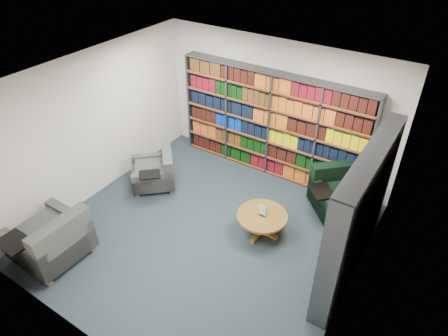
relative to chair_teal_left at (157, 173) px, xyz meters
The scene contains 7 objects.
room_shell 2.07m from the chair_teal_left, 20.95° to the right, with size 5.02×5.02×2.82m.
bookshelf_back 2.50m from the chair_teal_left, 46.24° to the left, with size 4.00×0.28×2.20m.
bookshelf_right 4.06m from the chair_teal_left, ahead, with size 0.28×2.50×2.20m.
chair_teal_left is the anchor object (origin of this frame).
chair_green_right 3.59m from the chair_teal_left, 20.13° to the left, with size 1.36×1.36×0.87m.
chair_teal_front 2.43m from the chair_teal_left, 91.08° to the right, with size 1.04×1.21×0.94m.
coffee_table 2.46m from the chair_teal_left, ahead, with size 0.88×0.88×0.62m.
Camera 1 is at (3.09, -4.14, 4.97)m, focal length 32.00 mm.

